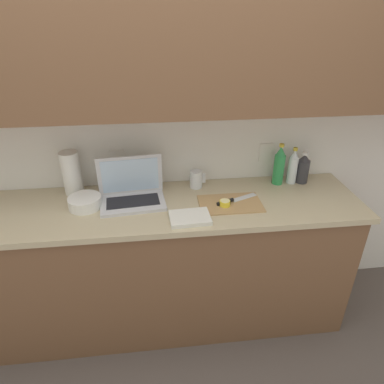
# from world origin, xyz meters

# --- Properties ---
(ground_plane) EXTENTS (12.00, 12.00, 0.00)m
(ground_plane) POSITION_xyz_m (0.00, 0.00, 0.00)
(ground_plane) COLOR #564C47
(ground_plane) RESTS_ON ground
(wall_back) EXTENTS (5.20, 0.38, 2.60)m
(wall_back) POSITION_xyz_m (0.00, 0.22, 1.56)
(wall_back) COLOR white
(wall_back) RESTS_ON ground_plane
(counter_unit) EXTENTS (2.40, 0.59, 0.92)m
(counter_unit) POSITION_xyz_m (-0.02, 0.00, 0.47)
(counter_unit) COLOR brown
(counter_unit) RESTS_ON ground_plane
(laptop) EXTENTS (0.40, 0.28, 0.26)m
(laptop) POSITION_xyz_m (-0.17, 0.07, 0.98)
(laptop) COLOR silver
(laptop) RESTS_ON counter_unit
(cutting_board) EXTENTS (0.37, 0.23, 0.01)m
(cutting_board) POSITION_xyz_m (0.41, -0.04, 0.92)
(cutting_board) COLOR tan
(cutting_board) RESTS_ON counter_unit
(knife) EXTENTS (0.27, 0.14, 0.02)m
(knife) POSITION_xyz_m (0.41, -0.03, 0.93)
(knife) COLOR silver
(knife) RESTS_ON cutting_board
(lemon_half_cut) EXTENTS (0.06, 0.06, 0.03)m
(lemon_half_cut) POSITION_xyz_m (0.37, -0.07, 0.94)
(lemon_half_cut) COLOR yellow
(lemon_half_cut) RESTS_ON cutting_board
(bottle_green_soda) EXTENTS (0.07, 0.07, 0.27)m
(bottle_green_soda) POSITION_xyz_m (0.77, 0.19, 1.04)
(bottle_green_soda) COLOR #2D934C
(bottle_green_soda) RESTS_ON counter_unit
(bottle_oil_tall) EXTENTS (0.06, 0.06, 0.24)m
(bottle_oil_tall) POSITION_xyz_m (0.86, 0.19, 1.03)
(bottle_oil_tall) COLOR silver
(bottle_oil_tall) RESTS_ON counter_unit
(bottle_water_clear) EXTENTS (0.08, 0.08, 0.21)m
(bottle_water_clear) POSITION_xyz_m (0.94, 0.19, 1.01)
(bottle_water_clear) COLOR #333338
(bottle_water_clear) RESTS_ON counter_unit
(measuring_cup) EXTENTS (0.10, 0.08, 0.11)m
(measuring_cup) POSITION_xyz_m (0.24, 0.20, 0.97)
(measuring_cup) COLOR silver
(measuring_cup) RESTS_ON counter_unit
(bowl_white) EXTENTS (0.19, 0.19, 0.07)m
(bowl_white) POSITION_xyz_m (-0.43, 0.02, 0.95)
(bowl_white) COLOR white
(bowl_white) RESTS_ON counter_unit
(paper_towel_roll) EXTENTS (0.11, 0.11, 0.27)m
(paper_towel_roll) POSITION_xyz_m (-0.53, 0.21, 1.05)
(paper_towel_roll) COLOR white
(paper_towel_roll) RESTS_ON counter_unit
(dish_towel) EXTENTS (0.23, 0.17, 0.02)m
(dish_towel) POSITION_xyz_m (0.15, -0.18, 0.93)
(dish_towel) COLOR silver
(dish_towel) RESTS_ON counter_unit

